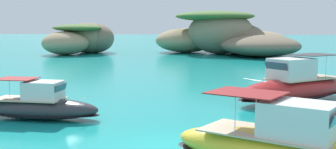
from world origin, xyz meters
TOP-DOWN VIEW (x-y plane):
  - ground_plane at (0.00, 0.00)m, footprint 400.00×400.00m
  - islet_large at (4.30, 60.64)m, footprint 30.36×26.89m
  - islet_small at (-22.43, 58.51)m, footprint 14.08×17.66m
  - motorboat_charcoal at (-8.11, 4.67)m, footprint 7.57×2.69m
  - motorboat_red at (7.67, 12.12)m, footprint 10.15×8.91m

SIDE VIEW (x-z plane):
  - ground_plane at x=0.00m, z-range 0.00..0.00m
  - motorboat_charcoal at x=-8.11m, z-range -0.42..1.91m
  - motorboat_red at x=7.67m, z-range -0.60..2.67m
  - islet_small at x=-22.43m, z-range -0.08..5.61m
  - islet_large at x=4.30m, z-range -0.76..7.15m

